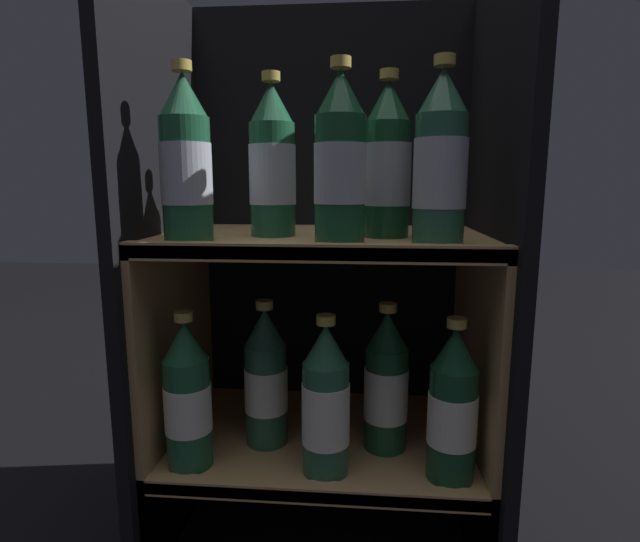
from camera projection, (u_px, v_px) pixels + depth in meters
fridge_back_wall at (330, 256)px, 1.01m from camera, size 0.56×0.02×0.95m
fridge_side_left at (165, 269)px, 0.86m from camera, size 0.02×0.39×0.95m
fridge_side_right at (490, 274)px, 0.81m from camera, size 0.02×0.39×0.95m
shelf_lower at (322, 453)px, 0.88m from camera, size 0.52×0.35×0.19m
shelf_upper at (322, 326)px, 0.84m from camera, size 0.52×0.35×0.54m
bottle_upper_front_0 at (186, 163)px, 0.70m from camera, size 0.07×0.07×0.25m
bottle_upper_front_1 at (340, 163)px, 0.68m from camera, size 0.07×0.07×0.25m
bottle_upper_front_2 at (440, 163)px, 0.67m from camera, size 0.07×0.07×0.25m
bottle_upper_back_0 at (272, 165)px, 0.77m from camera, size 0.07×0.07×0.25m
bottle_upper_back_1 at (387, 165)px, 0.76m from camera, size 0.07×0.07×0.25m
bottle_lower_front_0 at (188, 398)px, 0.77m from camera, size 0.07×0.07×0.25m
bottle_lower_front_1 at (326, 404)px, 0.75m from camera, size 0.07×0.07×0.25m
bottle_lower_front_2 at (453, 408)px, 0.73m from camera, size 0.07×0.07×0.25m
bottle_lower_back_0 at (266, 380)px, 0.84m from camera, size 0.07×0.07×0.25m
bottle_lower_back_1 at (386, 385)px, 0.82m from camera, size 0.07×0.07×0.25m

